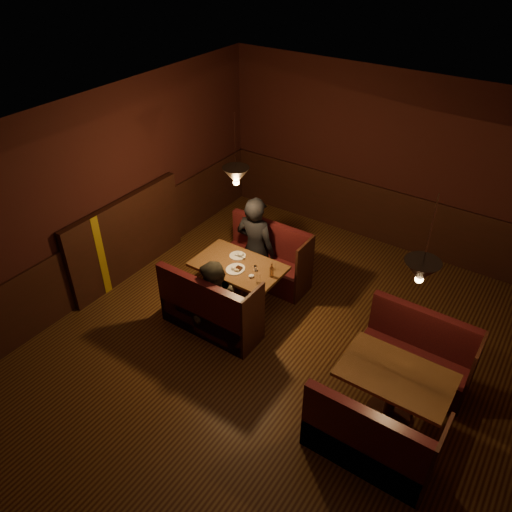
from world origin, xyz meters
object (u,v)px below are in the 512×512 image
Objects in this scene: diner_a at (255,230)px; main_bench_near at (209,314)px; main_table at (239,274)px; second_bench_far at (416,358)px; second_table at (394,385)px; second_bench_near at (367,445)px; diner_b at (214,290)px; main_bench_far at (268,263)px.

main_bench_near is at bearing 94.24° from diner_a.
second_bench_far reaches higher than main_table.
second_bench_far is (0.03, 0.72, -0.20)m from second_table.
second_bench_near is (2.57, -0.65, -0.00)m from main_bench_near.
main_table is 0.75m from main_bench_near.
main_table is 2.59m from second_bench_far.
second_table is (2.54, 0.07, 0.20)m from main_bench_near.
second_bench_far is 0.90× the size of diner_b.
diner_b reaches higher than main_bench_near.
main_bench_far is 2.65m from second_bench_far.
diner_a is at bearing 154.54° from second_table.
main_bench_far is 1.16× the size of second_table.
main_table reaches higher than second_table.
main_table is 2.64m from second_table.
diner_b is (-2.45, -0.04, 0.24)m from second_table.
main_bench_far is at bearing 90.00° from main_bench_near.
main_bench_far is 0.94× the size of diner_b.
main_table is 0.91× the size of main_bench_near.
second_bench_far is (2.57, -0.66, -0.00)m from main_bench_far.
second_bench_far is 0.75× the size of diner_a.
second_bench_far is at bearing 90.00° from second_bench_near.
diner_a is at bearing 97.17° from main_bench_near.
second_bench_far is 2.86m from diner_a.
main_bench_far is at bearing 100.51° from diner_b.
main_bench_near is (0.00, -1.44, 0.00)m from main_bench_far.
diner_a is 1.19× the size of diner_b.
second_table is at bearing -28.38° from main_bench_far.
main_bench_far reaches higher than second_table.
second_bench_far is 1.00× the size of second_bench_near.
second_table is 0.90× the size of second_bench_near.
second_bench_far reaches higher than second_table.
main_table is 0.75m from main_bench_far.
diner_b is at bearing 164.69° from second_bench_near.
diner_a reaches higher than main_bench_near.
main_bench_far is at bearing -157.29° from diner_a.
second_table is 3.03m from diner_a.
diner_a reaches higher than diner_b.
second_bench_near reaches higher than second_table.
diner_a reaches higher than main_table.
main_bench_far is 1.44m from main_bench_near.
second_bench_near is 0.75× the size of diner_a.
main_bench_near is at bearing -90.00° from main_bench_far.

